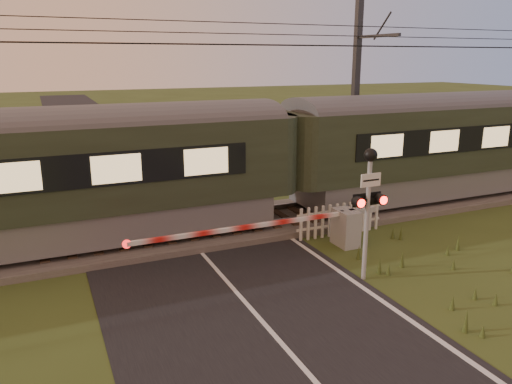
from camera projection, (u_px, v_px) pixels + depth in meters
name	position (u px, v px, depth m)	size (l,w,h in m)	color
ground	(281.00, 344.00, 9.24)	(160.00, 160.00, 0.00)	#354319
road	(288.00, 350.00, 9.04)	(6.00, 140.00, 0.03)	black
track_bed	(185.00, 232.00, 14.97)	(140.00, 3.40, 0.39)	#47423D
overhead_wires	(177.00, 35.00, 13.50)	(120.00, 0.62, 0.62)	black
train	(283.00, 158.00, 15.71)	(38.87, 2.68, 3.61)	slate
boom_gate	(334.00, 227.00, 13.84)	(7.08, 0.80, 1.06)	gray
crossing_signal	(369.00, 191.00, 11.41)	(0.81, 0.34, 3.18)	gray
picket_fence	(340.00, 219.00, 14.83)	(2.89, 0.08, 0.98)	silver
catenary_mast	(356.00, 94.00, 18.87)	(0.23, 2.47, 7.34)	#2D2D30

